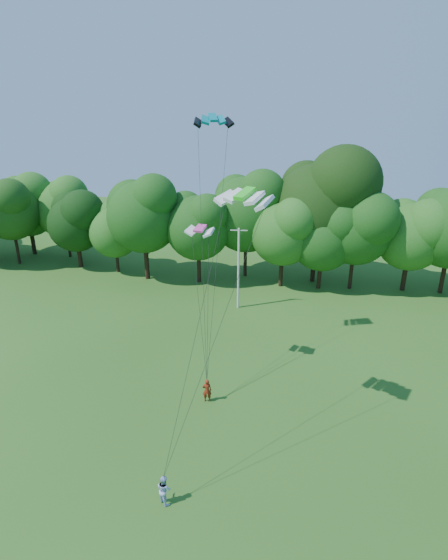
# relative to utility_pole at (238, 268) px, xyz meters

# --- Properties ---
(utility_pole) EXTENTS (1.68, 0.34, 8.46)m
(utility_pole) POSITION_rel_utility_pole_xyz_m (0.00, 0.00, 0.00)
(utility_pole) COLOR silver
(utility_pole) RESTS_ON ground
(kite_flyer_left) EXTENTS (0.74, 0.59, 1.76)m
(kite_flyer_left) POSITION_rel_utility_pole_xyz_m (1.35, -15.75, -3.46)
(kite_flyer_left) COLOR maroon
(kite_flyer_left) RESTS_ON ground
(kite_flyer_right) EXTENTS (1.04, 0.99, 1.69)m
(kite_flyer_right) POSITION_rel_utility_pole_xyz_m (1.62, -24.44, -3.50)
(kite_flyer_right) COLOR #B2C8F7
(kite_flyer_right) RESTS_ON ground
(kite_teal) EXTENTS (3.01, 2.24, 0.61)m
(kite_teal) POSITION_rel_utility_pole_xyz_m (-0.17, -8.25, 14.32)
(kite_teal) COLOR #047C89
(kite_teal) RESTS_ON ground
(kite_green) EXTENTS (3.38, 2.39, 0.56)m
(kite_green) POSITION_rel_utility_pole_xyz_m (4.14, -17.31, 10.68)
(kite_green) COLOR #2BE021
(kite_green) RESTS_ON ground
(kite_pink) EXTENTS (2.12, 1.21, 0.40)m
(kite_pink) POSITION_rel_utility_pole_xyz_m (-0.18, -11.79, 7.09)
(kite_pink) COLOR #E640A4
(kite_pink) RESTS_ON ground
(tree_back_west) EXTENTS (8.19, 8.19, 11.92)m
(tree_back_west) POSITION_rel_utility_pole_xyz_m (-31.30, 6.21, 3.10)
(tree_back_west) COLOR #311B13
(tree_back_west) RESTS_ON ground
(tree_back_center) EXTENTS (11.35, 11.35, 16.50)m
(tree_back_center) POSITION_rel_utility_pole_xyz_m (6.97, 9.54, 5.97)
(tree_back_center) COLOR #311D13
(tree_back_center) RESTS_ON ground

